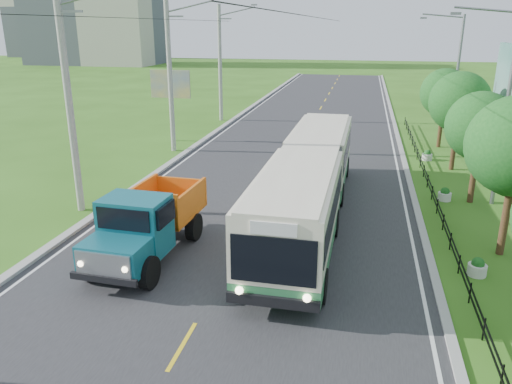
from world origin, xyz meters
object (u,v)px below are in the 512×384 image
(tree_fifth, at_px, (460,105))
(pole_far, at_px, (220,63))
(pole_near, at_px, (70,101))
(dump_truck, at_px, (147,220))
(planter_near, at_px, (477,268))
(tree_fourth, at_px, (481,130))
(streetlight_far, at_px, (455,75))
(billboard_right, at_px, (510,80))
(bus, at_px, (310,178))
(billboard_left, at_px, (171,89))
(pole_mid, at_px, (170,76))
(tree_back, at_px, (445,95))
(planter_far, at_px, (427,156))
(streetlight_mid, at_px, (504,102))
(planter_mid, at_px, (445,195))

(tree_fifth, bearing_deg, pole_far, 144.64)
(pole_near, xyz_separation_m, dump_truck, (5.14, -3.99, -3.61))
(planter_near, xyz_separation_m, dump_truck, (-11.72, -0.99, 1.20))
(pole_near, xyz_separation_m, tree_fourth, (18.12, 5.14, -1.51))
(pole_far, bearing_deg, streetlight_far, -14.81)
(billboard_right, height_order, bus, billboard_right)
(billboard_left, distance_m, billboard_right, 22.21)
(pole_mid, height_order, tree_fifth, pole_mid)
(tree_fifth, bearing_deg, tree_fourth, -90.00)
(tree_back, height_order, planter_far, tree_back)
(billboard_right, relative_size, bus, 0.43)
(pole_mid, height_order, billboard_left, pole_mid)
(pole_mid, height_order, tree_back, pole_mid)
(tree_back, height_order, bus, tree_back)
(tree_back, bearing_deg, tree_fifth, -90.00)
(streetlight_mid, relative_size, dump_truck, 1.43)
(pole_mid, distance_m, billboard_left, 3.47)
(pole_near, relative_size, billboard_left, 1.92)
(pole_near, xyz_separation_m, tree_back, (18.12, 17.14, -1.44))
(pole_mid, bearing_deg, planter_mid, -22.54)
(pole_far, distance_m, tree_back, 19.43)
(pole_far, height_order, billboard_left, pole_far)
(tree_fifth, relative_size, billboard_right, 0.79)
(pole_mid, relative_size, billboard_right, 1.37)
(pole_near, bearing_deg, planter_mid, 16.52)
(streetlight_mid, bearing_deg, billboard_right, 74.56)
(dump_truck, bearing_deg, streetlight_far, 61.68)
(tree_fifth, relative_size, planter_near, 8.66)
(billboard_right, bearing_deg, dump_truck, -135.82)
(tree_fifth, height_order, dump_truck, tree_fifth)
(planter_near, bearing_deg, streetlight_far, 84.70)
(planter_mid, relative_size, billboard_left, 0.13)
(pole_mid, relative_size, tree_back, 1.82)
(tree_back, xyz_separation_m, streetlight_far, (0.79, 1.86, 1.25))
(pole_far, distance_m, billboard_left, 9.17)
(planter_mid, relative_size, dump_truck, 0.11)
(tree_fourth, xyz_separation_m, dump_truck, (-12.98, -9.13, -2.10))
(billboard_left, bearing_deg, billboard_right, -10.40)
(pole_mid, relative_size, dump_truck, 1.58)
(pole_near, relative_size, tree_back, 1.82)
(tree_fifth, distance_m, tree_back, 6.00)
(pole_near, relative_size, planter_far, 14.93)
(pole_far, relative_size, dump_truck, 1.58)
(pole_near, xyz_separation_m, planter_near, (16.86, -3.00, -4.81))
(billboard_right, distance_m, dump_truck, 21.85)
(tree_fourth, distance_m, dump_truck, 16.01)
(tree_back, relative_size, planter_mid, 8.21)
(streetlight_mid, bearing_deg, pole_far, 134.86)
(pole_far, height_order, streetlight_mid, pole_far)
(tree_fourth, bearing_deg, pole_far, 133.85)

